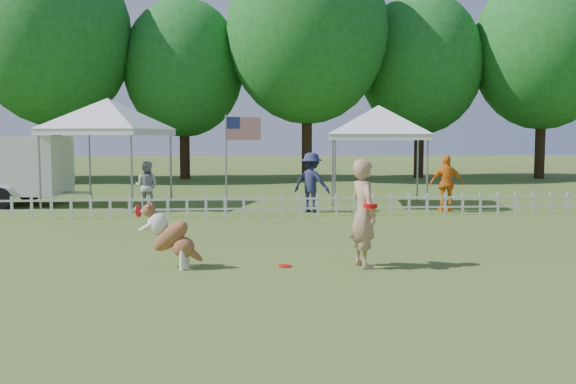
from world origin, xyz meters
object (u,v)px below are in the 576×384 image
object	(u,v)px
dog	(171,236)
canopy_tent_right	(378,157)
spectator_b	(311,182)
spectator_a	(147,186)
spectator_c	(447,184)
flag_pole	(226,165)
frisbee_on_turf	(285,266)
canopy_tent_left	(109,154)
handler	(364,213)

from	to	relation	value
dog	canopy_tent_right	xyz separation A→B (m)	(5.43, 9.03, 0.98)
canopy_tent_right	spectator_b	size ratio (longest dim) A/B	1.79
spectator_a	spectator_c	world-z (taller)	spectator_c
canopy_tent_right	spectator_a	xyz separation A→B (m)	(-6.94, -0.84, -0.80)
canopy_tent_right	flag_pole	bearing A→B (deg)	-149.71
frisbee_on_turf	canopy_tent_left	size ratio (longest dim) A/B	0.07
frisbee_on_turf	spectator_a	world-z (taller)	spectator_a
dog	canopy_tent_right	distance (m)	10.58
dog	frisbee_on_turf	distance (m)	1.92
spectator_a	handler	bearing A→B (deg)	132.64
frisbee_on_turf	spectator_b	size ratio (longest dim) A/B	0.13
canopy_tent_right	spectator_b	world-z (taller)	canopy_tent_right
dog	flag_pole	bearing A→B (deg)	102.06
dog	frisbee_on_turf	xyz separation A→B (m)	(1.85, -0.01, -0.52)
frisbee_on_turf	canopy_tent_left	xyz separation A→B (m)	(-4.68, 9.64, 1.61)
frisbee_on_turf	canopy_tent_right	bearing A→B (deg)	68.42
spectator_b	canopy_tent_right	bearing A→B (deg)	-115.10
canopy_tent_right	handler	bearing A→B (deg)	-93.70
frisbee_on_turf	flag_pole	world-z (taller)	flag_pole
flag_pole	spectator_b	distance (m)	2.47
frisbee_on_turf	spectator_c	bearing A→B (deg)	54.54
dog	flag_pole	size ratio (longest dim) A/B	0.39
flag_pole	spectator_c	xyz separation A→B (m)	(6.22, -0.11, -0.56)
handler	canopy_tent_right	distance (m)	9.49
spectator_a	spectator_b	distance (m)	4.74
flag_pole	spectator_b	world-z (taller)	flag_pole
flag_pole	spectator_c	size ratio (longest dim) A/B	1.68
canopy_tent_left	canopy_tent_right	xyz separation A→B (m)	(8.26, -0.59, -0.10)
canopy_tent_left	spectator_b	distance (m)	6.41
frisbee_on_turf	canopy_tent_left	world-z (taller)	canopy_tent_left
canopy_tent_left	spectator_c	bearing A→B (deg)	2.89
frisbee_on_turf	spectator_a	xyz separation A→B (m)	(-3.36, 8.20, 0.71)
canopy_tent_left	spectator_c	xyz separation A→B (m)	(9.85, -2.38, -0.80)
dog	spectator_c	xyz separation A→B (m)	(7.01, 7.24, 0.28)
handler	flag_pole	bearing A→B (deg)	4.14
frisbee_on_turf	canopy_tent_right	distance (m)	9.84
frisbee_on_turf	canopy_tent_left	bearing A→B (deg)	115.93
dog	spectator_b	xyz separation A→B (m)	(3.19, 7.56, 0.31)
frisbee_on_turf	handler	bearing A→B (deg)	-6.32
handler	frisbee_on_turf	xyz separation A→B (m)	(-1.29, 0.14, -0.88)
dog	spectator_b	bearing A→B (deg)	85.33
handler	spectator_b	world-z (taller)	handler
handler	canopy_tent_left	world-z (taller)	canopy_tent_left
spectator_c	frisbee_on_turf	bearing A→B (deg)	57.37
canopy_tent_left	spectator_c	distance (m)	10.17
dog	spectator_a	bearing A→B (deg)	118.65
canopy_tent_left	handler	bearing A→B (deg)	-42.09
dog	spectator_a	world-z (taller)	spectator_a
dog	canopy_tent_left	xyz separation A→B (m)	(-2.84, 9.62, 1.09)
spectator_c	canopy_tent_right	bearing A→B (deg)	-45.68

